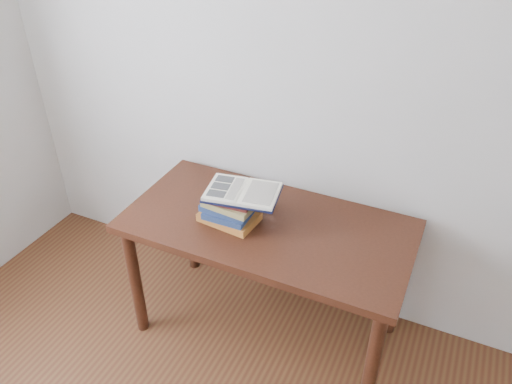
% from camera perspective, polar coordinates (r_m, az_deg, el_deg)
% --- Properties ---
extents(desk, '(1.31, 0.65, 0.70)m').
position_cam_1_polar(desk, '(2.32, 1.27, -5.51)').
color(desk, '#3F1C0F').
rests_on(desk, ground).
extents(book_stack, '(0.27, 0.20, 0.15)m').
position_cam_1_polar(book_stack, '(2.24, -2.99, -1.77)').
color(book_stack, '#AC6927').
rests_on(book_stack, desk).
extents(open_book, '(0.35, 0.27, 0.03)m').
position_cam_1_polar(open_book, '(2.17, -1.52, -0.01)').
color(open_book, black).
rests_on(open_book, book_stack).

